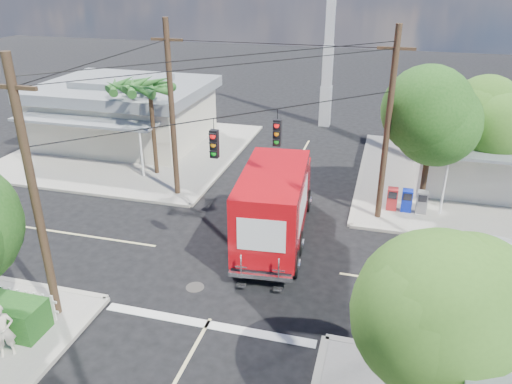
% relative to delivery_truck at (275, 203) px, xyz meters
% --- Properties ---
extents(ground, '(120.00, 120.00, 0.00)m').
position_rel_delivery_truck_xyz_m(ground, '(-0.86, -2.00, -1.79)').
color(ground, black).
rests_on(ground, ground).
extents(sidewalk_ne, '(14.12, 14.12, 0.14)m').
position_rel_delivery_truck_xyz_m(sidewalk_ne, '(10.02, 8.88, -1.72)').
color(sidewalk_ne, gray).
rests_on(sidewalk_ne, ground).
extents(sidewalk_nw, '(14.12, 14.12, 0.14)m').
position_rel_delivery_truck_xyz_m(sidewalk_nw, '(-11.74, 8.88, -1.72)').
color(sidewalk_nw, gray).
rests_on(sidewalk_nw, ground).
extents(road_markings, '(32.00, 32.00, 0.01)m').
position_rel_delivery_truck_xyz_m(road_markings, '(-0.86, -3.48, -1.78)').
color(road_markings, beige).
rests_on(road_markings, ground).
extents(building_nw, '(10.80, 10.20, 4.30)m').
position_rel_delivery_truck_xyz_m(building_nw, '(-12.86, 10.46, 0.44)').
color(building_nw, beige).
rests_on(building_nw, sidewalk_nw).
extents(radio_tower, '(0.80, 0.80, 17.00)m').
position_rel_delivery_truck_xyz_m(radio_tower, '(-0.36, 18.00, 3.86)').
color(radio_tower, silver).
rests_on(radio_tower, ground).
extents(tree_ne_front, '(4.21, 4.14, 6.66)m').
position_rel_delivery_truck_xyz_m(tree_ne_front, '(6.35, 4.75, 2.98)').
color(tree_ne_front, '#422D1C').
rests_on(tree_ne_front, sidewalk_ne).
extents(tree_ne_back, '(3.77, 3.66, 5.82)m').
position_rel_delivery_truck_xyz_m(tree_ne_back, '(8.95, 6.95, 2.40)').
color(tree_ne_back, '#422D1C').
rests_on(tree_ne_back, sidewalk_ne).
extents(tree_se, '(3.67, 3.54, 5.62)m').
position_rel_delivery_truck_xyz_m(tree_se, '(6.15, -9.25, 2.26)').
color(tree_se, '#422D1C').
rests_on(tree_se, sidewalk_se).
extents(palm_nw_front, '(3.01, 3.08, 5.59)m').
position_rel_delivery_truck_xyz_m(palm_nw_front, '(-8.36, 5.50, 3.26)').
color(palm_nw_front, '#422D1C').
rests_on(palm_nw_front, sidewalk_nw).
extents(palm_nw_back, '(3.01, 3.08, 5.19)m').
position_rel_delivery_truck_xyz_m(palm_nw_back, '(-10.36, 7.00, 2.89)').
color(palm_nw_back, '#422D1C').
rests_on(palm_nw_back, sidewalk_nw).
extents(utility_poles, '(12.00, 10.68, 9.00)m').
position_rel_delivery_truck_xyz_m(utility_poles, '(-2.44, -0.40, 2.89)').
color(utility_poles, '#473321').
rests_on(utility_poles, ground).
extents(vending_boxes, '(1.90, 0.50, 1.10)m').
position_rel_delivery_truck_xyz_m(vending_boxes, '(5.64, 4.20, -1.10)').
color(vending_boxes, '#AC1F22').
rests_on(vending_boxes, sidewalk_ne).
extents(delivery_truck, '(3.25, 8.31, 3.51)m').
position_rel_delivery_truck_xyz_m(delivery_truck, '(0.00, 0.00, 0.00)').
color(delivery_truck, black).
rests_on(delivery_truck, ground).
extents(parked_car, '(6.09, 3.56, 1.59)m').
position_rel_delivery_truck_xyz_m(parked_car, '(9.17, -0.81, -0.99)').
color(parked_car, silver).
rests_on(parked_car, ground).
extents(pedestrian, '(0.79, 0.76, 1.82)m').
position_rel_delivery_truck_xyz_m(pedestrian, '(-6.25, -9.41, -0.74)').
color(pedestrian, beige).
rests_on(pedestrian, sidewalk_sw).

